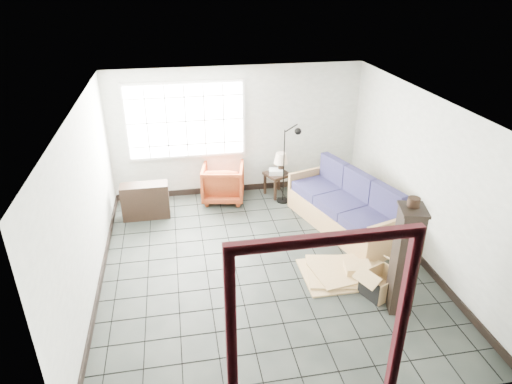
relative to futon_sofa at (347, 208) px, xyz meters
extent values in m
plane|color=black|center=(-1.70, -0.91, -0.38)|extent=(5.50, 5.50, 0.00)
cube|color=#AEB3AC|center=(-1.70, 1.84, 0.92)|extent=(5.00, 0.02, 2.60)
cube|color=#AEB3AC|center=(-1.70, -3.66, 0.92)|extent=(5.00, 0.02, 2.60)
cube|color=#AEB3AC|center=(-4.20, -0.91, 0.92)|extent=(0.02, 5.50, 2.60)
cube|color=#AEB3AC|center=(0.80, -0.91, 0.92)|extent=(0.02, 5.50, 2.60)
cube|color=white|center=(-1.70, -0.91, 2.22)|extent=(5.00, 5.50, 0.02)
cube|color=black|center=(-1.70, 1.82, -0.32)|extent=(4.95, 0.03, 0.12)
cube|color=black|center=(-4.18, -0.91, -0.32)|extent=(0.03, 5.45, 0.12)
cube|color=black|center=(0.78, -0.91, -0.32)|extent=(0.03, 5.45, 0.12)
cube|color=silver|center=(-2.70, 1.80, 1.22)|extent=(2.32, 0.06, 1.52)
cube|color=white|center=(-2.70, 1.76, 1.22)|extent=(2.20, 0.02, 1.40)
cube|color=black|center=(-2.55, -3.61, 0.67)|extent=(0.10, 0.08, 2.10)
cube|color=black|center=(-0.85, -3.61, 0.67)|extent=(0.10, 0.08, 2.10)
cube|color=black|center=(-1.70, -3.61, 1.77)|extent=(1.80, 0.08, 0.10)
cube|color=#A28149|center=(-0.07, -0.02, -0.18)|extent=(1.50, 2.37, 0.40)
cube|color=#A28149|center=(0.27, -1.11, -0.02)|extent=(0.86, 0.33, 0.71)
cube|color=#A28149|center=(-0.41, 1.06, -0.02)|extent=(0.86, 0.33, 0.71)
cube|color=#A28149|center=(0.31, 0.10, 0.23)|extent=(0.74, 2.13, 0.77)
cube|color=#1A1638|center=(0.13, -0.72, 0.11)|extent=(0.97, 0.91, 0.18)
cube|color=#1A1638|center=(0.43, -0.63, 0.38)|extent=(0.36, 0.72, 0.57)
cube|color=#1A1638|center=(-0.09, -0.03, 0.11)|extent=(0.97, 0.91, 0.18)
cube|color=#1A1638|center=(0.21, 0.07, 0.38)|extent=(0.36, 0.72, 0.57)
cube|color=#1A1638|center=(-0.31, 0.67, 0.11)|extent=(0.97, 0.91, 0.18)
cube|color=#1A1638|center=(0.00, 0.76, 0.38)|extent=(0.36, 0.72, 0.57)
imported|color=maroon|center=(-2.05, 1.49, 0.04)|extent=(0.93, 0.89, 0.83)
cube|color=black|center=(-0.94, 1.49, 0.09)|extent=(0.59, 0.59, 0.05)
cube|color=black|center=(-1.03, 1.26, -0.15)|extent=(0.06, 0.06, 0.45)
cube|color=black|center=(-0.70, 1.40, -0.15)|extent=(0.06, 0.06, 0.45)
cube|color=black|center=(-1.17, 1.59, -0.15)|extent=(0.06, 0.06, 0.45)
cube|color=black|center=(-0.84, 1.73, -0.15)|extent=(0.06, 0.06, 0.45)
cylinder|color=black|center=(-0.87, 1.48, 0.19)|extent=(0.13, 0.13, 0.15)
cylinder|color=black|center=(-0.87, 1.48, 0.32)|extent=(0.03, 0.03, 0.11)
cone|color=beige|center=(-0.87, 1.48, 0.44)|extent=(0.34, 0.34, 0.22)
cube|color=silver|center=(-0.98, 1.45, 0.16)|extent=(0.31, 0.26, 0.10)
cylinder|color=black|center=(-1.11, 1.48, 0.16)|extent=(0.03, 0.06, 0.06)
cylinder|color=black|center=(-0.89, 1.18, -0.36)|extent=(0.30, 0.30, 0.03)
cylinder|color=black|center=(-0.89, 1.18, 0.39)|extent=(0.03, 0.03, 1.49)
cylinder|color=black|center=(-0.76, 1.16, 1.17)|extent=(0.25, 0.08, 0.13)
sphere|color=black|center=(-0.64, 1.14, 1.10)|extent=(0.16, 0.16, 0.13)
cube|color=black|center=(-3.56, 1.03, -0.04)|extent=(0.87, 0.34, 0.67)
cube|color=black|center=(-3.56, 1.03, -0.03)|extent=(0.81, 0.29, 0.03)
cube|color=black|center=(-0.06, -2.21, 0.39)|extent=(0.38, 0.44, 1.54)
cube|color=black|center=(-0.06, -2.21, 1.16)|extent=(0.42, 0.49, 0.04)
cylinder|color=black|center=(-0.04, -2.16, 1.24)|extent=(0.19, 0.19, 0.12)
cube|color=#A2814E|center=(-0.17, -1.89, -0.37)|extent=(0.60, 0.55, 0.02)
cube|color=black|center=(-0.40, -1.98, -0.21)|extent=(0.17, 0.37, 0.33)
cube|color=#A2814E|center=(0.05, -1.79, -0.21)|extent=(0.17, 0.37, 0.33)
cube|color=#A2814E|center=(-0.10, -2.07, -0.21)|extent=(0.46, 0.21, 0.33)
cube|color=#A2814E|center=(-0.25, -1.71, -0.21)|extent=(0.46, 0.21, 0.33)
cube|color=#A2814E|center=(-0.46, -2.01, 0.02)|extent=(0.32, 0.43, 0.14)
cube|color=#A2814E|center=(0.12, -1.77, 0.02)|extent=(0.32, 0.43, 0.14)
cube|color=#A2814E|center=(-0.50, -1.36, -0.36)|extent=(1.33, 0.95, 0.03)
cube|color=#A2814E|center=(-0.50, -1.36, -0.33)|extent=(1.31, 1.07, 0.03)
cube|color=#A2814E|center=(-0.50, -1.36, -0.31)|extent=(1.10, 0.87, 0.03)
cube|color=#A2814E|center=(-0.34, -1.43, -0.24)|extent=(0.43, 0.37, 0.11)
camera|label=1|loc=(-2.90, -6.77, 3.87)|focal=32.00mm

